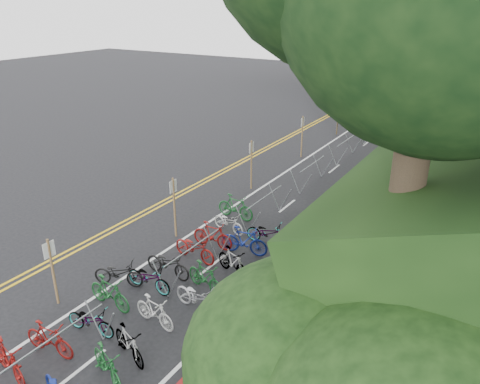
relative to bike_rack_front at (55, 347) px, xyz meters
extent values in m
plane|color=black|center=(-2.76, 2.40, -0.84)|extent=(120.00, 120.00, 0.00)
cube|color=gold|center=(-4.91, 12.40, -0.84)|extent=(0.12, 80.00, 0.01)
cube|color=gold|center=(-4.61, 12.40, -0.84)|extent=(0.12, 80.00, 0.01)
cube|color=silver|center=(-1.76, 12.40, -0.84)|extent=(0.12, 80.00, 0.01)
cube|color=silver|center=(2.44, 12.40, -0.84)|extent=(0.12, 80.00, 0.01)
cube|color=silver|center=(0.34, 0.40, -0.84)|extent=(0.10, 1.60, 0.01)
cube|color=silver|center=(0.34, 6.40, -0.84)|extent=(0.10, 1.60, 0.01)
cube|color=silver|center=(0.34, 12.40, -0.84)|extent=(0.10, 1.60, 0.01)
cube|color=silver|center=(0.34, 18.40, -0.84)|extent=(0.10, 1.60, 0.01)
cube|color=silver|center=(0.34, 24.40, -0.84)|extent=(0.10, 1.60, 0.01)
cube|color=silver|center=(0.34, 30.40, -0.84)|extent=(0.10, 1.60, 0.01)
cube|color=silver|center=(0.34, 36.40, -0.84)|extent=(0.10, 1.60, 0.01)
cube|color=maroon|center=(2.94, 14.40, -0.79)|extent=(0.25, 28.00, 0.10)
cube|color=#382819|center=(3.64, 24.40, -0.76)|extent=(1.40, 44.00, 0.16)
ellipsoid|color=#284C19|center=(4.44, 5.40, 0.20)|extent=(2.00, 2.80, 1.60)
ellipsoid|color=#284C19|center=(5.24, 10.40, 0.71)|extent=(2.60, 3.64, 2.08)
ellipsoid|color=#284C19|center=(6.44, 16.40, 1.15)|extent=(2.20, 3.08, 1.76)
ellipsoid|color=#284C19|center=(5.04, 22.40, 0.72)|extent=(3.00, 4.20, 2.40)
ellipsoid|color=#284C19|center=(5.74, 28.40, 0.88)|extent=(2.40, 3.36, 1.92)
ellipsoid|color=#284C19|center=(4.24, 8.40, 0.06)|extent=(1.80, 2.52, 1.44)
ellipsoid|color=black|center=(5.24, 2.90, 0.37)|extent=(5.28, 6.16, 3.52)
cylinder|color=#2D2319|center=(6.74, 5.40, 3.43)|extent=(0.83, 0.83, 6.15)
cylinder|color=#2D2319|center=(-11.76, 44.40, 2.23)|extent=(0.83, 0.83, 6.15)
ellipsoid|color=black|center=(-11.76, 44.40, 7.83)|extent=(8.41, 8.41, 7.99)
cylinder|color=#2D2319|center=(-8.76, 52.40, 1.99)|extent=(0.80, 0.80, 5.68)
ellipsoid|color=black|center=(-8.76, 52.40, 7.04)|extent=(7.36, 7.36, 6.99)
cylinder|color=gray|center=(0.00, 0.00, 0.28)|extent=(0.05, 3.15, 0.05)
cylinder|color=gray|center=(-0.28, 1.47, -0.28)|extent=(0.57, 0.04, 1.11)
cylinder|color=gray|center=(0.28, 1.47, -0.28)|extent=(0.57, 0.04, 1.11)
cylinder|color=gray|center=(0.24, 5.40, 0.31)|extent=(0.05, 3.00, 0.05)
cylinder|color=gray|center=(-0.04, 4.00, -0.27)|extent=(0.58, 0.04, 1.13)
cylinder|color=gray|center=(0.52, 4.00, -0.27)|extent=(0.58, 0.04, 1.13)
cylinder|color=gray|center=(-0.04, 6.80, -0.27)|extent=(0.58, 0.04, 1.13)
cylinder|color=gray|center=(0.52, 6.80, -0.27)|extent=(0.58, 0.04, 1.13)
cylinder|color=gray|center=(0.24, 10.40, 0.31)|extent=(0.05, 3.00, 0.05)
cylinder|color=gray|center=(-0.04, 9.00, -0.27)|extent=(0.58, 0.04, 1.13)
cylinder|color=gray|center=(0.52, 9.00, -0.27)|extent=(0.58, 0.04, 1.13)
cylinder|color=gray|center=(-0.04, 11.80, -0.27)|extent=(0.58, 0.04, 1.13)
cylinder|color=gray|center=(0.52, 11.80, -0.27)|extent=(0.58, 0.04, 1.13)
cylinder|color=gray|center=(0.24, 15.40, 0.31)|extent=(0.05, 3.00, 0.05)
cylinder|color=gray|center=(-0.04, 14.00, -0.27)|extent=(0.58, 0.04, 1.13)
cylinder|color=gray|center=(0.52, 14.00, -0.27)|extent=(0.58, 0.04, 1.13)
cylinder|color=gray|center=(-0.04, 16.80, -0.27)|extent=(0.58, 0.04, 1.13)
cylinder|color=gray|center=(0.52, 16.80, -0.27)|extent=(0.58, 0.04, 1.13)
cylinder|color=gray|center=(0.24, 20.40, 0.31)|extent=(0.05, 3.00, 0.05)
cylinder|color=gray|center=(-0.04, 19.00, -0.27)|extent=(0.58, 0.04, 1.13)
cylinder|color=gray|center=(0.52, 19.00, -0.27)|extent=(0.58, 0.04, 1.13)
cylinder|color=gray|center=(-0.04, 21.80, -0.27)|extent=(0.58, 0.04, 1.13)
cylinder|color=gray|center=(0.52, 21.80, -0.27)|extent=(0.58, 0.04, 1.13)
cylinder|color=gray|center=(0.24, 25.40, 0.31)|extent=(0.05, 3.00, 0.05)
cylinder|color=gray|center=(-0.04, 24.00, -0.27)|extent=(0.58, 0.04, 1.13)
cylinder|color=gray|center=(0.52, 24.00, -0.27)|extent=(0.58, 0.04, 1.13)
cylinder|color=gray|center=(-0.04, 26.80, -0.27)|extent=(0.58, 0.04, 1.13)
cylinder|color=gray|center=(0.52, 26.80, -0.27)|extent=(0.58, 0.04, 1.13)
cylinder|color=brown|center=(-2.50, 1.96, 0.28)|extent=(0.08, 0.08, 2.25)
cube|color=silver|center=(-2.50, 1.96, 1.06)|extent=(0.02, 0.40, 0.50)
cylinder|color=brown|center=(-2.16, 7.40, 0.41)|extent=(0.08, 0.08, 2.50)
cube|color=silver|center=(-2.16, 7.40, 1.31)|extent=(0.02, 0.40, 0.50)
cylinder|color=brown|center=(-2.16, 13.40, 0.41)|extent=(0.08, 0.08, 2.50)
cube|color=silver|center=(-2.16, 13.40, 1.31)|extent=(0.02, 0.40, 0.50)
cylinder|color=brown|center=(-2.16, 19.40, 0.41)|extent=(0.08, 0.08, 2.50)
cube|color=silver|center=(-2.16, 19.40, 1.31)|extent=(0.02, 0.40, 0.50)
cylinder|color=brown|center=(-2.16, 25.40, 0.41)|extent=(0.08, 0.08, 2.50)
cube|color=silver|center=(-2.16, 25.40, 1.31)|extent=(0.02, 0.40, 0.50)
imported|color=black|center=(-1.59, 3.70, -0.40)|extent=(1.16, 1.81, 0.90)
imported|color=maroon|center=(-0.91, -0.71, -0.31)|extent=(0.86, 1.84, 1.07)
imported|color=maroon|center=(-0.77, 0.36, -0.35)|extent=(0.63, 1.67, 0.98)
imported|color=#144C1E|center=(1.24, 0.49, -0.36)|extent=(0.99, 1.68, 0.97)
imported|color=slate|center=(-0.50, 1.53, -0.42)|extent=(0.76, 1.66, 0.84)
imported|color=slate|center=(1.14, 1.34, -0.37)|extent=(0.94, 1.63, 0.94)
imported|color=#144C1E|center=(-0.94, 2.68, -0.32)|extent=(0.60, 1.76, 1.04)
imported|color=beige|center=(0.80, 2.74, -0.38)|extent=(0.63, 1.59, 0.93)
imported|color=slate|center=(-0.54, 4.00, -0.39)|extent=(0.62, 1.75, 0.92)
imported|color=#9E9EA3|center=(1.48, 3.92, -0.37)|extent=(0.92, 1.90, 0.96)
imported|color=black|center=(-0.56, 4.99, -0.37)|extent=(0.64, 1.82, 0.95)
imported|color=#144C1E|center=(1.04, 4.92, -0.34)|extent=(0.89, 1.74, 1.00)
imported|color=maroon|center=(-0.41, 6.33, -0.36)|extent=(0.85, 1.92, 0.98)
imported|color=slate|center=(1.30, 6.20, -0.35)|extent=(1.02, 1.71, 0.99)
imported|color=maroon|center=(-0.39, 7.43, -0.33)|extent=(0.55, 1.74, 1.04)
imported|color=navy|center=(0.90, 7.63, -0.30)|extent=(0.83, 1.88, 1.09)
imported|color=beige|center=(-0.58, 8.86, -0.42)|extent=(0.87, 1.69, 0.84)
imported|color=slate|center=(1.25, 8.76, -0.39)|extent=(0.72, 1.77, 0.91)
imported|color=#144C1E|center=(-1.01, 10.06, -0.31)|extent=(0.59, 1.81, 1.08)
camera|label=1|loc=(8.72, -5.49, 7.94)|focal=35.00mm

